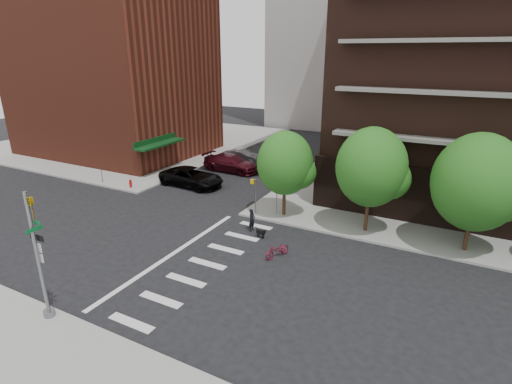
% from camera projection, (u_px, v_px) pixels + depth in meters
% --- Properties ---
extents(ground, '(120.00, 120.00, 0.00)m').
position_uv_depth(ground, '(166.00, 252.00, 24.25)').
color(ground, black).
rests_on(ground, ground).
extents(sidewalk_nw, '(31.00, 33.00, 0.15)m').
position_uv_depth(sidewalk_nw, '(138.00, 140.00, 54.61)').
color(sidewalk_nw, gray).
rests_on(sidewalk_nw, ground).
extents(crosswalk, '(3.85, 13.00, 0.01)m').
position_uv_depth(crosswalk, '(196.00, 260.00, 23.28)').
color(crosswalk, silver).
rests_on(crosswalk, ground).
extents(midrise_nw, '(21.40, 15.50, 20.00)m').
position_uv_depth(midrise_nw, '(112.00, 64.00, 45.57)').
color(midrise_nw, maroon).
rests_on(midrise_nw, sidewalk_nw).
extents(tree_a, '(4.00, 4.00, 5.90)m').
position_uv_depth(tree_a, '(285.00, 163.00, 28.23)').
color(tree_a, '#301E11').
rests_on(tree_a, sidewalk_ne).
extents(tree_b, '(4.50, 4.50, 6.65)m').
position_uv_depth(tree_b, '(371.00, 167.00, 25.41)').
color(tree_b, '#301E11').
rests_on(tree_b, sidewalk_ne).
extents(tree_c, '(5.00, 5.00, 6.80)m').
position_uv_depth(tree_c, '(477.00, 182.00, 22.80)').
color(tree_c, '#301E11').
rests_on(tree_c, sidewalk_ne).
extents(traffic_signal, '(0.90, 0.75, 6.00)m').
position_uv_depth(traffic_signal, '(40.00, 267.00, 17.31)').
color(traffic_signal, slate).
rests_on(traffic_signal, sidewalk_s).
extents(pedestrian_signal, '(2.18, 0.67, 2.60)m').
position_uv_depth(pedestrian_signal, '(260.00, 191.00, 29.21)').
color(pedestrian_signal, slate).
rests_on(pedestrian_signal, sidewalk_ne).
extents(fire_hydrant, '(0.24, 0.24, 0.73)m').
position_uv_depth(fire_hydrant, '(130.00, 183.00, 35.20)').
color(fire_hydrant, '#A50C0C').
rests_on(fire_hydrant, sidewalk_nw).
extents(parking_meter, '(0.10, 0.08, 1.32)m').
position_uv_depth(parking_meter, '(102.00, 173.00, 36.60)').
color(parking_meter, black).
rests_on(parking_meter, sidewalk_nw).
extents(parked_car_black, '(3.12, 6.17, 1.67)m').
position_uv_depth(parked_car_black, '(192.00, 177.00, 35.94)').
color(parked_car_black, black).
rests_on(parked_car_black, ground).
extents(parked_car_maroon, '(2.59, 6.00, 1.72)m').
position_uv_depth(parked_car_maroon, '(231.00, 163.00, 40.29)').
color(parked_car_maroon, '#450E18').
rests_on(parked_car_maroon, ground).
extents(parked_car_silver, '(1.90, 4.56, 1.47)m').
position_uv_depth(parked_car_silver, '(242.00, 156.00, 43.52)').
color(parked_car_silver, gray).
rests_on(parked_car_silver, ground).
extents(scooter, '(1.28, 1.88, 0.93)m').
position_uv_depth(scooter, '(277.00, 250.00, 23.48)').
color(scooter, maroon).
rests_on(scooter, ground).
extents(dog_walker, '(0.60, 0.42, 1.57)m').
position_uv_depth(dog_walker, '(252.00, 220.00, 26.88)').
color(dog_walker, black).
rests_on(dog_walker, ground).
extents(dog, '(0.74, 0.34, 0.61)m').
position_uv_depth(dog, '(261.00, 232.00, 25.99)').
color(dog, black).
rests_on(dog, ground).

